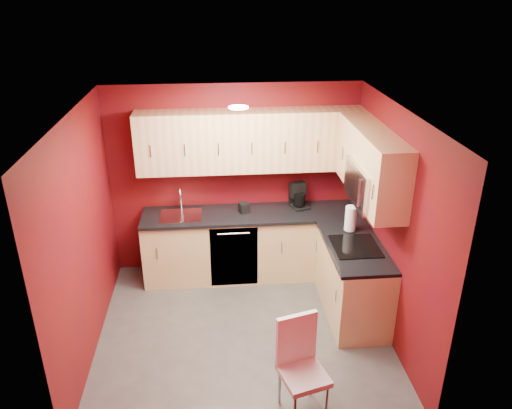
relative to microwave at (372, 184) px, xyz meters
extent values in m
plane|color=#504D4A|center=(-1.39, -0.20, -1.66)|extent=(3.20, 3.20, 0.00)
plane|color=white|center=(-1.39, -0.20, 0.84)|extent=(3.20, 3.20, 0.00)
plane|color=#620E09|center=(-1.39, 1.30, -0.41)|extent=(3.20, 0.00, 3.20)
plane|color=#620E09|center=(-1.39, -1.70, -0.41)|extent=(3.20, 0.00, 3.20)
plane|color=#620E09|center=(-2.99, -0.20, -0.41)|extent=(0.00, 3.00, 3.00)
plane|color=#620E09|center=(0.21, -0.20, -0.41)|extent=(0.00, 3.00, 3.00)
cube|color=#EACF86|center=(-1.19, 1.00, -1.22)|extent=(2.80, 0.60, 0.87)
cube|color=#EACF86|center=(-0.09, 0.05, -1.22)|extent=(0.60, 1.30, 0.87)
cube|color=black|center=(-1.19, 0.99, -0.77)|extent=(2.80, 0.63, 0.04)
cube|color=black|center=(-0.11, 0.04, -0.77)|extent=(0.63, 1.27, 0.04)
cube|color=#EAB885|center=(-1.19, 1.13, 0.17)|extent=(2.80, 0.35, 0.75)
cube|color=#EAB885|center=(0.03, 0.67, 0.17)|extent=(0.35, 0.57, 0.75)
cube|color=#EAB885|center=(0.03, -0.49, 0.17)|extent=(0.35, 0.22, 0.75)
cube|color=#EAB885|center=(0.03, 0.00, 0.38)|extent=(0.35, 0.76, 0.33)
cube|color=silver|center=(0.01, 0.00, 0.00)|extent=(0.40, 0.76, 0.42)
cube|color=black|center=(-0.18, 0.00, 0.00)|extent=(0.02, 0.62, 0.33)
cylinder|color=silver|center=(-0.20, -0.23, 0.00)|extent=(0.02, 0.02, 0.29)
cube|color=black|center=(-0.11, 0.00, -0.74)|extent=(0.50, 0.55, 0.01)
cube|color=silver|center=(-2.09, 0.98, -0.75)|extent=(0.52, 0.42, 0.02)
cylinder|color=silver|center=(-2.09, 1.18, -0.62)|extent=(0.02, 0.02, 0.26)
torus|color=silver|center=(-2.09, 1.11, -0.49)|extent=(0.02, 0.16, 0.16)
cylinder|color=silver|center=(-2.09, 1.04, -0.55)|extent=(0.02, 0.02, 0.12)
cube|color=black|center=(-1.44, 0.71, -1.22)|extent=(0.60, 0.02, 0.82)
cylinder|color=white|center=(-1.39, 0.10, 0.82)|extent=(0.20, 0.20, 0.01)
camera|label=1|loc=(-1.66, -4.76, 1.97)|focal=35.00mm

